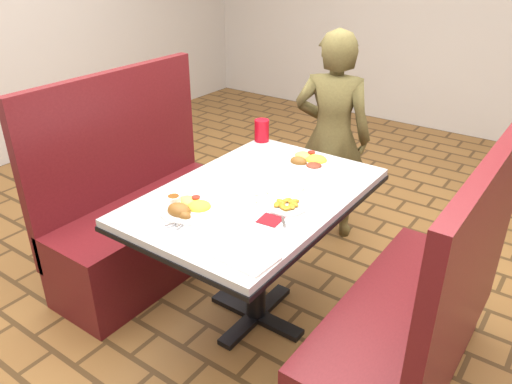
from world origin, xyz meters
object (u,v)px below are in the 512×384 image
dining_table (256,210)px  diner_person (332,137)px  red_tumbler (262,130)px  far_dinner_plate (309,159)px  plantain_plate (287,206)px  booth_bench_right (410,331)px  near_dinner_plate (188,205)px  booth_bench_left (145,220)px

dining_table → diner_person: 1.03m
diner_person → dining_table: bearing=81.1°
diner_person → red_tumbler: diner_person is taller
far_dinner_plate → plantain_plate: bearing=-70.7°
booth_bench_right → plantain_plate: 0.74m
booth_bench_right → diner_person: 1.43m
dining_table → red_tumbler: red_tumbler is taller
near_dinner_plate → dining_table: bearing=67.4°
dining_table → red_tumbler: 0.68m
booth_bench_left → red_tumbler: (0.44, 0.56, 0.48)m
dining_table → near_dinner_plate: 0.37m
booth_bench_left → diner_person: size_ratio=0.89×
far_dinner_plate → dining_table: bearing=-94.2°
booth_bench_left → plantain_plate: booth_bench_left is taller
near_dinner_plate → far_dinner_plate: near_dinner_plate is taller
plantain_plate → red_tumbler: (-0.55, 0.60, 0.05)m
diner_person → plantain_plate: (0.34, -1.07, 0.09)m
diner_person → booth_bench_left: bearing=40.5°
near_dinner_plate → plantain_plate: 0.43m
diner_person → red_tumbler: (-0.22, -0.47, 0.14)m
diner_person → far_dinner_plate: diner_person is taller
dining_table → booth_bench_left: booth_bench_left is taller
plantain_plate → booth_bench_left: bearing=177.4°
red_tumbler → booth_bench_left: bearing=-128.5°
booth_bench_left → far_dinner_plate: bearing=27.4°
diner_person → plantain_plate: bearing=90.8°
plantain_plate → red_tumbler: 0.82m
near_dinner_plate → booth_bench_left: bearing=154.3°
dining_table → red_tumbler: (-0.36, 0.56, 0.16)m
dining_table → diner_person: size_ratio=0.90×
far_dinner_plate → red_tumbler: red_tumbler is taller
near_dinner_plate → plantain_plate: size_ratio=1.48×
booth_bench_right → far_dinner_plate: 0.99m
diner_person → far_dinner_plate: 0.63m
near_dinner_plate → booth_bench_right: bearing=18.9°
diner_person → far_dinner_plate: size_ratio=4.93×
booth_bench_right → red_tumbler: size_ratio=9.48×
far_dinner_plate → diner_person: bearing=106.1°
diner_person → far_dinner_plate: bearing=89.4°
near_dinner_plate → red_tumbler: (-0.22, 0.87, 0.04)m
near_dinner_plate → far_dinner_plate: (0.16, 0.75, -0.00)m
red_tumbler → dining_table: bearing=-57.3°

